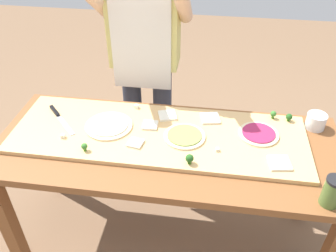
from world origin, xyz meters
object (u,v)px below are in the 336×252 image
Objects in this scene: broccoli_floret_back_right at (190,159)px; pizza_whole_beet_magenta at (259,134)px; flour_cup at (316,122)px; cheese_crumble_c at (217,150)px; pizza_whole_pesto_green at (184,136)px; cheese_crumble_b at (137,106)px; broccoli_floret_back_mid at (289,117)px; chefs_knife at (58,116)px; cheese_crumble_a at (63,136)px; prep_table at (168,159)px; sauce_jar at (332,192)px; pizza_slice_near_left at (167,115)px; pizza_slice_far_right at (210,118)px; pizza_whole_cheese_artichoke at (109,126)px; broccoli_floret_front_mid at (84,147)px; pizza_slice_near_right at (150,125)px; pizza_slice_center at (279,163)px; pizza_slice_far_left at (135,143)px; broccoli_floret_center_right at (273,114)px.

pizza_whole_beet_magenta is at bearing 38.51° from broccoli_floret_back_right.
cheese_crumble_c is at bearing -150.03° from flour_cup.
cheese_crumble_b reaches higher than pizza_whole_pesto_green.
chefs_knife is at bearing -173.53° from broccoli_floret_back_mid.
cheese_crumble_a is at bearing -166.74° from flour_cup.
sauce_jar is (0.71, -0.28, 0.17)m from prep_table.
prep_table is 0.25m from pizza_slice_near_left.
pizza_slice_far_right is 0.77m from cheese_crumble_a.
broccoli_floret_back_right is at bearing -26.20° from pizza_whole_cheese_artichoke.
flour_cup reaches higher than prep_table.
broccoli_floret_front_mid is (-0.35, -0.34, 0.02)m from pizza_slice_near_left.
chefs_knife is 5.46× the size of broccoli_floret_back_mid.
prep_table is 0.35m from pizza_whole_cheese_artichoke.
pizza_slice_near_right is 0.74m from broccoli_floret_back_mid.
pizza_whole_cheese_artichoke reaches higher than prep_table.
broccoli_floret_back_mid is 0.86× the size of broccoli_floret_back_right.
cheese_crumble_b is at bearing 129.18° from prep_table.
broccoli_floret_back_mid is at bearing 39.56° from broccoli_floret_back_right.
pizza_slice_center is at bearing -42.80° from pizza_slice_far_right.
pizza_slice_near_left and pizza_slice_far_left have the same top height.
cheese_crumble_b is at bearing 173.28° from pizza_slice_far_right.
pizza_slice_center is at bearing -90.26° from broccoli_floret_center_right.
pizza_slice_center is 0.71× the size of sauce_jar.
broccoli_floret_center_right is at bearing 171.68° from broccoli_floret_back_mid.
cheese_crumble_c is (0.17, -0.08, 0.00)m from pizza_whole_pesto_green.
pizza_whole_cheese_artichoke is (-0.40, 0.03, 0.00)m from pizza_whole_pesto_green.
broccoli_floret_front_mid reaches higher than pizza_whole_beet_magenta.
broccoli_floret_back_right reaches higher than pizza_slice_far_left.
cheese_crumble_b reaches higher than cheese_crumble_c.
chefs_knife is (-0.62, 0.12, 0.13)m from prep_table.
broccoli_floret_front_mid is at bearing -171.92° from cheese_crumble_c.
pizza_slice_far_left and pizza_slice_far_right have the same top height.
broccoli_floret_back_right is 0.49× the size of flour_cup.
pizza_whole_pesto_green is at bearing -162.73° from flour_cup.
pizza_slice_near_left is 0.91× the size of flour_cup.
pizza_whole_pesto_green is 0.20m from pizza_slice_near_right.
pizza_slice_far_left is (0.46, -0.17, 0.00)m from chefs_knife.
pizza_whole_pesto_green is at bearing 153.05° from sauce_jar.
pizza_whole_pesto_green is 0.51m from broccoli_floret_center_right.
broccoli_floret_back_mid is at bearing -8.32° from broccoli_floret_center_right.
pizza_slice_center is at bearing -2.28° from cheese_crumble_a.
pizza_whole_pesto_green is 0.19m from cheese_crumble_c.
pizza_slice_far_right is (-0.33, 0.31, 0.00)m from pizza_slice_center.
pizza_slice_near_right is at bearing -179.47° from pizza_whole_beet_magenta.
cheese_crumble_a is at bearing -134.53° from cheese_crumble_b.
broccoli_floret_back_mid is (0.16, 0.15, 0.02)m from pizza_whole_beet_magenta.
pizza_whole_beet_magenta is 0.38m from pizza_whole_pesto_green.
chefs_knife is 1.12× the size of pizza_whole_pesto_green.
pizza_whole_beet_magenta and pizza_whole_cheese_artichoke have the same top height.
pizza_slice_near_right is (-0.64, 0.20, 0.00)m from pizza_slice_center.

